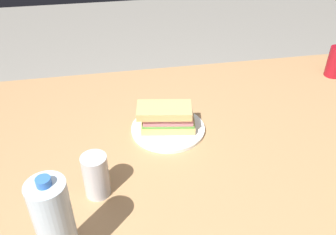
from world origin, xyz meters
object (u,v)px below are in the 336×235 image
at_px(dining_table, 193,174).
at_px(water_bottle_tall, 56,226).
at_px(soda_can_silver, 96,176).
at_px(paper_plate, 168,129).
at_px(sandwich, 167,117).
at_px(soda_can_red, 336,62).

xyz_separation_m(dining_table, water_bottle_tall, (0.36, 0.28, 0.19)).
height_order(dining_table, soda_can_silver, soda_can_silver).
distance_m(paper_plate, soda_can_silver, 0.33).
bearing_deg(dining_table, sandwich, -68.22).
xyz_separation_m(paper_plate, water_bottle_tall, (0.31, 0.42, 0.11)).
distance_m(dining_table, paper_plate, 0.17).
bearing_deg(water_bottle_tall, soda_can_silver, -112.31).
bearing_deg(soda_can_silver, dining_table, -161.37).
height_order(paper_plate, water_bottle_tall, water_bottle_tall).
xyz_separation_m(soda_can_red, water_bottle_tall, (1.04, 0.67, 0.06)).
height_order(sandwich, soda_can_silver, soda_can_silver).
bearing_deg(soda_can_silver, sandwich, -133.88).
bearing_deg(dining_table, paper_plate, -69.81).
distance_m(sandwich, soda_can_red, 0.77).
height_order(water_bottle_tall, soda_can_silver, water_bottle_tall).
bearing_deg(soda_can_silver, water_bottle_tall, 67.69).
relative_size(paper_plate, water_bottle_tall, 0.96).
xyz_separation_m(water_bottle_tall, soda_can_silver, (-0.08, -0.19, -0.06)).
distance_m(soda_can_red, soda_can_silver, 1.07).
xyz_separation_m(dining_table, soda_can_red, (-0.68, -0.39, 0.13)).
bearing_deg(water_bottle_tall, soda_can_red, -147.13).
distance_m(paper_plate, sandwich, 0.05).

